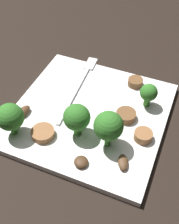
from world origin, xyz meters
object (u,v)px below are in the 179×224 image
at_px(broccoli_floret_3, 77,118).
at_px(mushroom_5, 23,112).
at_px(fork, 80,83).
at_px(mushroom_2, 123,162).
at_px(plate, 90,114).
at_px(mushroom_1, 81,162).
at_px(sausage_slice_1, 143,136).
at_px(broccoli_floret_1, 109,126).
at_px(broccoli_floret_2, 149,93).
at_px(broccoli_floret_0, 10,117).
at_px(sausage_slice_2, 126,115).
at_px(sausage_slice_3, 43,133).
at_px(sausage_slice_0, 135,82).

xyz_separation_m(broccoli_floret_3, mushroom_5, (0.00, 0.10, -0.03)).
relative_size(fork, broccoli_floret_3, 3.24).
xyz_separation_m(broccoli_floret_3, mushroom_2, (-0.03, -0.08, -0.03)).
bearing_deg(fork, plate, -148.00).
bearing_deg(fork, broccoli_floret_3, -161.85).
bearing_deg(mushroom_1, sausage_slice_1, -41.41).
height_order(broccoli_floret_3, mushroom_5, broccoli_floret_3).
xyz_separation_m(broccoli_floret_1, broccoli_floret_2, (0.10, -0.03, -0.01)).
bearing_deg(plate, broccoli_floret_0, 133.19).
xyz_separation_m(plate, fork, (0.06, 0.04, 0.01)).
bearing_deg(broccoli_floret_3, sausage_slice_2, -44.87).
bearing_deg(broccoli_floret_3, broccoli_floret_0, 111.87).
bearing_deg(mushroom_1, plate, 15.87).
xyz_separation_m(broccoli_floret_2, sausage_slice_2, (-0.04, 0.02, -0.02)).
bearing_deg(fork, mushroom_1, -159.73).
height_order(broccoli_floret_0, mushroom_5, broccoli_floret_0).
distance_m(fork, sausage_slice_3, 0.13).
xyz_separation_m(sausage_slice_3, mushroom_1, (-0.02, -0.07, -0.00)).
distance_m(fork, mushroom_2, 0.18).
bearing_deg(mushroom_5, fork, -27.76).
bearing_deg(mushroom_1, sausage_slice_0, -6.72).
height_order(broccoli_floret_2, sausage_slice_3, broccoli_floret_2).
distance_m(broccoli_floret_3, mushroom_1, 0.06).
height_order(fork, sausage_slice_2, sausage_slice_2).
bearing_deg(sausage_slice_3, mushroom_5, 63.47).
xyz_separation_m(broccoli_floret_0, mushroom_1, (-0.01, -0.12, -0.03)).
bearing_deg(broccoli_floret_0, plate, -46.81).
bearing_deg(mushroom_5, sausage_slice_1, -81.96).
relative_size(broccoli_floret_3, sausage_slice_0, 2.11).
relative_size(broccoli_floret_2, mushroom_2, 1.61).
xyz_separation_m(fork, broccoli_floret_3, (-0.11, -0.04, 0.03)).
relative_size(plate, sausage_slice_2, 7.59).
bearing_deg(sausage_slice_3, sausage_slice_0, -30.12).
bearing_deg(fork, sausage_slice_1, -123.48).
height_order(mushroom_2, mushroom_5, mushroom_5).
distance_m(broccoli_floret_3, sausage_slice_1, 0.10).
xyz_separation_m(broccoli_floret_3, mushroom_1, (-0.05, -0.03, -0.03)).
distance_m(broccoli_floret_1, sausage_slice_3, 0.10).
height_order(mushroom_1, mushroom_2, same).
distance_m(sausage_slice_3, mushroom_5, 0.06).
relative_size(broccoli_floret_1, mushroom_2, 2.34).
relative_size(sausage_slice_2, sausage_slice_3, 0.90).
distance_m(plate, broccoli_floret_3, 0.06).
relative_size(sausage_slice_1, mushroom_2, 1.03).
xyz_separation_m(broccoli_floret_3, sausage_slice_3, (-0.02, 0.05, -0.03)).
relative_size(broccoli_floret_1, broccoli_floret_2, 1.46).
relative_size(broccoli_floret_2, sausage_slice_1, 1.56).
relative_size(broccoli_floret_2, broccoli_floret_3, 0.77).
xyz_separation_m(broccoli_floret_1, sausage_slice_1, (0.03, -0.05, -0.03)).
bearing_deg(sausage_slice_2, fork, 64.57).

